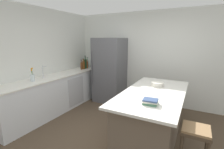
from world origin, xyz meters
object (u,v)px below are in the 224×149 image
Objects in this scene: vinegar_bottle at (87,65)px; syrup_bottle at (81,66)px; bar_stool at (195,137)px; sink_faucet at (43,71)px; flower_vase at (32,77)px; mixing_bowl at (157,84)px; wine_bottle at (85,64)px; whiskey_bottle at (83,65)px; refrigerator at (110,70)px; cookbook_stack at (150,102)px; gin_bottle at (87,63)px; soda_bottle at (92,64)px; kitchen_island at (153,115)px.

syrup_bottle is (-0.01, -0.28, 0.00)m from vinegar_bottle.
bar_stool is 2.33× the size of sink_faucet.
sink_faucet is 0.97× the size of flower_vase.
syrup_bottle reaches higher than mixing_bowl.
whiskey_bottle is (-0.00, -0.10, -0.02)m from wine_bottle.
refrigerator is 8.00× the size of cookbook_stack.
cookbook_stack is (2.56, -1.65, -0.11)m from syrup_bottle.
flower_vase is 1.32× the size of cookbook_stack.
cookbook_stack is at bearing -37.83° from gin_bottle.
vinegar_bottle is at bearing 86.32° from sink_faucet.
wine_bottle reaches higher than cookbook_stack.
soda_bottle is at bearing 37.87° from gin_bottle.
vinegar_bottle is at bearing 151.66° from kitchen_island.
cookbook_stack is (2.59, 0.01, -0.09)m from flower_vase.
kitchen_island is 2.91m from soda_bottle.
sink_faucet is 0.93× the size of whiskey_bottle.
mixing_bowl is at bearing 126.34° from bar_stool.
soda_bottle is 0.98× the size of whiskey_bottle.
refrigerator is 6.28× the size of syrup_bottle.
refrigerator is 5.98× the size of soda_bottle.
soda_bottle is (-2.42, 1.51, 0.60)m from kitchen_island.
flower_vase is 0.77× the size of wine_bottle.
soda_bottle reaches higher than vinegar_bottle.
vinegar_bottle is (-0.81, -0.02, 0.11)m from refrigerator.
whiskey_bottle is at bearing 151.07° from bar_stool.
syrup_bottle is (-0.05, -0.46, -0.00)m from soda_bottle.
bar_stool is 2.23× the size of soda_bottle.
mixing_bowl is (2.43, -0.84, -0.15)m from wine_bottle.
bar_stool is 2.27× the size of flower_vase.
wine_bottle is at bearing -98.75° from soda_bottle.
bar_stool is 2.18× the size of whiskey_bottle.
gin_bottle is (-0.88, 0.09, 0.13)m from refrigerator.
bar_stool is 2.99× the size of cookbook_stack.
cookbook_stack is 1.01m from mixing_bowl.
gin_bottle is at bearing 122.63° from vinegar_bottle.
wine_bottle reaches higher than bar_stool.
sink_faucet is at bearing 173.99° from bar_stool.
flower_vase reaches higher than vinegar_bottle.
flower_vase is 2.66m from mixing_bowl.
wine_bottle reaches higher than kitchen_island.
soda_bottle is 3.28m from cookbook_stack.
gin_bottle is at bearing 150.45° from kitchen_island.
kitchen_island is 2.83m from wine_bottle.
wine_bottle is (-0.04, -0.27, 0.04)m from soda_bottle.
bar_stool is 1.31m from mixing_bowl.
wine_bottle is (-2.46, 1.24, 0.63)m from kitchen_island.
gin_bottle is 1.41× the size of cookbook_stack.
vinegar_bottle is (0.04, 1.93, 0.01)m from flower_vase.
soda_bottle reaches higher than flower_vase.
refrigerator is at bearing -5.78° from gin_bottle.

